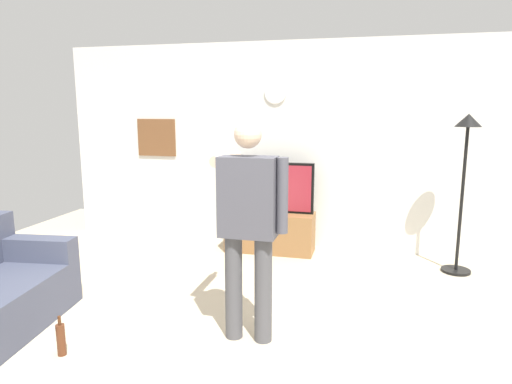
# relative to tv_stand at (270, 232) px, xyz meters

# --- Properties ---
(ground_plane) EXTENTS (8.40, 8.40, 0.00)m
(ground_plane) POSITION_rel_tv_stand_xyz_m (0.23, -2.60, -0.26)
(ground_plane) COLOR beige
(back_wall) EXTENTS (6.40, 0.10, 2.70)m
(back_wall) POSITION_rel_tv_stand_xyz_m (0.23, 0.35, 1.09)
(back_wall) COLOR silver
(back_wall) RESTS_ON ground_plane
(tv_stand) EXTENTS (1.14, 0.45, 0.52)m
(tv_stand) POSITION_rel_tv_stand_xyz_m (0.00, 0.00, 0.00)
(tv_stand) COLOR olive
(tv_stand) RESTS_ON ground_plane
(television) EXTENTS (1.11, 0.07, 0.65)m
(television) POSITION_rel_tv_stand_xyz_m (-0.00, 0.05, 0.58)
(television) COLOR black
(television) RESTS_ON tv_stand
(wall_clock) EXTENTS (0.29, 0.03, 0.29)m
(wall_clock) POSITION_rel_tv_stand_xyz_m (-0.00, 0.29, 1.79)
(wall_clock) COLOR white
(framed_picture) EXTENTS (0.57, 0.04, 0.52)m
(framed_picture) POSITION_rel_tv_stand_xyz_m (-1.71, 0.30, 1.18)
(framed_picture) COLOR brown
(floor_lamp) EXTENTS (0.32, 0.32, 1.79)m
(floor_lamp) POSITION_rel_tv_stand_xyz_m (2.24, -0.23, 1.02)
(floor_lamp) COLOR black
(floor_lamp) RESTS_ON ground_plane
(person_standing_nearer_lamp) EXTENTS (0.62, 0.78, 1.76)m
(person_standing_nearer_lamp) POSITION_rel_tv_stand_xyz_m (0.32, -2.27, 0.75)
(person_standing_nearer_lamp) COLOR #4C4C51
(person_standing_nearer_lamp) RESTS_ON ground_plane
(beverage_bottle) EXTENTS (0.07, 0.07, 0.32)m
(beverage_bottle) POSITION_rel_tv_stand_xyz_m (-0.99, -2.87, -0.13)
(beverage_bottle) COLOR #592D19
(beverage_bottle) RESTS_ON ground_plane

